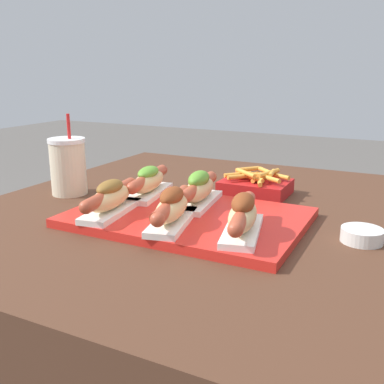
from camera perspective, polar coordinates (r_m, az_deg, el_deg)
The scene contains 10 objects.
patio_table at distance 1.16m, azimuth 3.27°, elevation -18.82°, with size 1.07×1.05×0.69m.
serving_tray at distance 0.92m, azimuth -0.56°, elevation -3.23°, with size 0.47×0.32×0.02m.
hot_dog_0 at distance 0.92m, azimuth -10.31°, elevation -0.73°, with size 0.08×0.21×0.07m.
hot_dog_1 at distance 0.84m, azimuth -2.57°, elevation -1.97°, with size 0.10×0.21×0.07m.
hot_dog_2 at distance 0.80m, azimuth 6.46°, elevation -2.99°, with size 0.10×0.21×0.07m.
hot_dog_3 at distance 1.04m, azimuth -5.54°, elevation 1.32°, with size 0.09×0.21×0.07m.
hot_dog_4 at distance 0.97m, azimuth 0.87°, elevation 0.34°, with size 0.08×0.21×0.07m.
sauce_bowl at distance 0.87m, azimuth 20.78°, elevation -5.06°, with size 0.08×0.08×0.03m.
drink_cup at distance 1.15m, azimuth -15.45°, elevation 3.18°, with size 0.09×0.09×0.20m.
fries_basket at distance 1.13m, azimuth 8.09°, elevation 0.83°, with size 0.16×0.13×0.06m.
Camera 1 is at (0.37, -0.88, 1.00)m, focal length 42.00 mm.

